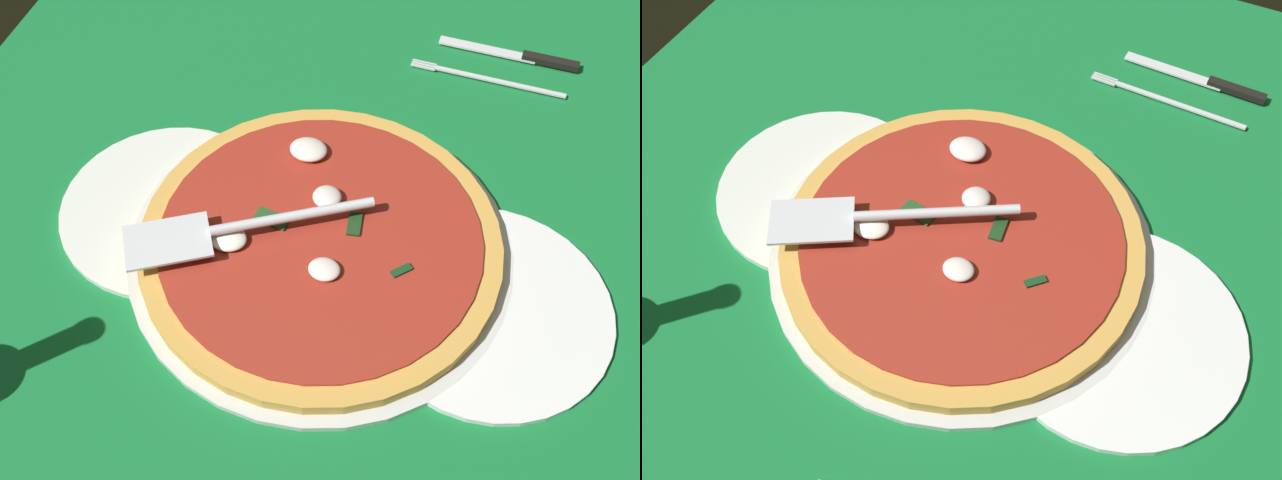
% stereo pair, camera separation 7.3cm
% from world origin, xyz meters
% --- Properties ---
extents(ground_plane, '(0.97, 0.97, 0.01)m').
position_xyz_m(ground_plane, '(0.00, 0.00, -0.00)').
color(ground_plane, '#156F32').
extents(checker_pattern, '(0.97, 0.97, 0.00)m').
position_xyz_m(checker_pattern, '(-0.00, 0.00, 0.00)').
color(checker_pattern, silver).
rests_on(checker_pattern, ground_plane).
extents(pizza_pan, '(0.38, 0.38, 0.01)m').
position_xyz_m(pizza_pan, '(0.02, 0.04, 0.01)').
color(pizza_pan, silver).
rests_on(pizza_pan, ground_plane).
extents(dinner_plate_left, '(0.24, 0.24, 0.01)m').
position_xyz_m(dinner_plate_left, '(-0.15, 0.06, 0.01)').
color(dinner_plate_left, white).
rests_on(dinner_plate_left, ground_plane).
extents(dinner_plate_right, '(0.22, 0.22, 0.01)m').
position_xyz_m(dinner_plate_right, '(0.18, 0.03, 0.01)').
color(dinner_plate_right, white).
rests_on(dinner_plate_right, ground_plane).
extents(pizza, '(0.36, 0.36, 0.03)m').
position_xyz_m(pizza, '(0.02, 0.04, 0.02)').
color(pizza, gold).
rests_on(pizza, pizza_pan).
extents(pizza_server, '(0.23, 0.15, 0.01)m').
position_xyz_m(pizza_server, '(0.09, 0.06, 0.05)').
color(pizza_server, silver).
rests_on(pizza_server, pizza).
extents(place_setting_near, '(0.22, 0.13, 0.01)m').
position_xyz_m(place_setting_near, '(-0.12, -0.28, 0.00)').
color(place_setting_near, white).
rests_on(place_setting_near, ground_plane).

